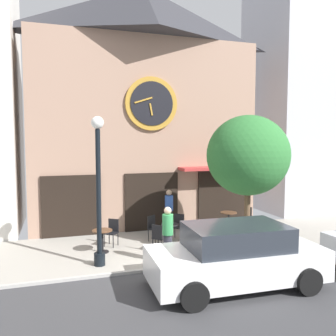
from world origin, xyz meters
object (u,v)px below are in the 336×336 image
cafe_chair_near_lamp (159,236)px  parked_car_white (236,256)px  pedestrian_blue (169,210)px  cafe_chair_outer (112,230)px  cafe_table_rightmost (102,237)px  cafe_table_near_door (229,218)px  street_tree (248,156)px  pedestrian_green (168,234)px  cafe_chair_by_entrance (247,216)px  cafe_chair_right_end (153,226)px  cafe_table_leftmost (170,231)px  cafe_chair_curbside (178,224)px  street_lamp (99,191)px

cafe_chair_near_lamp → parked_car_white: (1.07, -3.15, 0.23)m
pedestrian_blue → cafe_chair_outer: bearing=-155.8°
cafe_table_rightmost → cafe_table_near_door: size_ratio=1.01×
street_tree → pedestrian_green: (-2.98, -0.60, -2.24)m
cafe_chair_by_entrance → pedestrian_blue: 3.24m
cafe_chair_right_end → pedestrian_green: bearing=-94.9°
cafe_chair_by_entrance → parked_car_white: parked_car_white is taller
street_tree → pedestrian_green: 3.77m
street_tree → cafe_table_near_door: bearing=77.7°
cafe_chair_near_lamp → parked_car_white: 3.33m
cafe_table_leftmost → cafe_chair_by_entrance: 3.89m
cafe_table_rightmost → pedestrian_green: size_ratio=0.44×
cafe_table_rightmost → cafe_chair_right_end: 2.06m
cafe_chair_curbside → parked_car_white: 4.41m
street_lamp → cafe_chair_right_end: size_ratio=4.75×
cafe_table_near_door → parked_car_white: 5.48m
cafe_table_leftmost → parked_car_white: bearing=-82.4°
cafe_table_leftmost → pedestrian_blue: bearing=73.3°
cafe_chair_curbside → street_tree: bearing=-43.1°
cafe_chair_near_lamp → parked_car_white: parked_car_white is taller
cafe_table_rightmost → cafe_chair_curbside: bearing=14.7°
street_tree → cafe_table_rightmost: (-4.68, 0.97, -2.60)m
cafe_chair_outer → cafe_chair_right_end: same height
cafe_chair_outer → pedestrian_green: pedestrian_green is taller
street_lamp → cafe_chair_outer: (0.65, 1.82, -1.64)m
pedestrian_green → cafe_chair_right_end: bearing=85.1°
street_tree → cafe_chair_by_entrance: street_tree is taller
cafe_chair_curbside → cafe_chair_right_end: (-0.94, 0.02, 0.00)m
pedestrian_blue → street_lamp: bearing=-136.4°
cafe_chair_curbside → cafe_chair_near_lamp: 1.68m
street_lamp → cafe_chair_near_lamp: size_ratio=4.75×
street_lamp → cafe_chair_by_entrance: size_ratio=4.75×
cafe_chair_by_entrance → pedestrian_blue: pedestrian_blue is taller
cafe_chair_outer → cafe_chair_near_lamp: 1.76m
cafe_table_leftmost → cafe_chair_outer: size_ratio=0.83×
cafe_table_rightmost → street_lamp: bearing=-101.2°
cafe_chair_near_lamp → street_tree: bearing=-9.0°
cafe_chair_right_end → cafe_chair_by_entrance: 4.13m
street_lamp → street_tree: 5.00m
cafe_table_rightmost → cafe_table_leftmost: (2.31, 0.07, -0.01)m
cafe_chair_near_lamp → cafe_table_rightmost: bearing=163.7°
cafe_table_leftmost → cafe_chair_curbside: 0.87m
cafe_table_rightmost → cafe_chair_curbside: cafe_chair_curbside is taller
cafe_chair_curbside → parked_car_white: parked_car_white is taller
street_lamp → cafe_table_leftmost: (2.53, 1.22, -1.69)m
cafe_chair_by_entrance → cafe_chair_outer: bearing=-173.5°
cafe_table_leftmost → cafe_chair_right_end: cafe_chair_right_end is taller
parked_car_white → cafe_table_near_door: bearing=64.4°
cafe_chair_by_entrance → pedestrian_green: 5.17m
cafe_chair_curbside → pedestrian_green: pedestrian_green is taller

